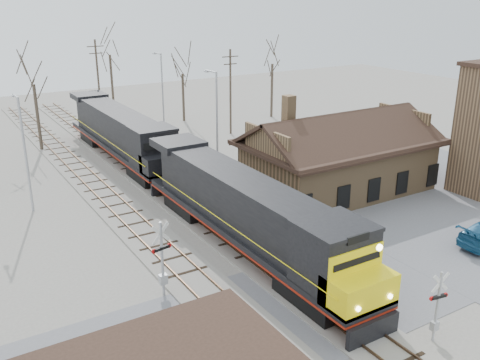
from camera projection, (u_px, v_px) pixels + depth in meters
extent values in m
plane|color=gray|center=(315.00, 300.00, 27.97)|extent=(140.00, 140.00, 0.00)
cube|color=#5D5D62|center=(315.00, 300.00, 27.97)|extent=(60.00, 9.00, 0.03)
cube|color=#5D5D62|center=(469.00, 207.00, 40.05)|extent=(22.00, 26.00, 0.03)
cube|color=gray|center=(188.00, 207.00, 40.01)|extent=(3.40, 90.00, 0.12)
cube|color=#473323|center=(179.00, 207.00, 39.62)|extent=(0.08, 90.00, 0.14)
cube|color=#473323|center=(196.00, 203.00, 40.32)|extent=(0.08, 90.00, 0.14)
cube|color=gray|center=(131.00, 219.00, 37.79)|extent=(3.40, 90.00, 0.12)
cube|color=#473323|center=(121.00, 220.00, 37.40)|extent=(0.08, 90.00, 0.14)
cube|color=#473323|center=(140.00, 216.00, 38.11)|extent=(0.08, 90.00, 0.14)
cube|color=olive|center=(338.00, 167.00, 42.86)|extent=(14.00, 8.00, 4.00)
cube|color=black|center=(340.00, 141.00, 42.16)|extent=(15.20, 9.20, 0.30)
cube|color=black|center=(361.00, 135.00, 39.98)|extent=(15.00, 4.71, 2.66)
cube|color=black|center=(322.00, 123.00, 43.68)|extent=(15.00, 4.71, 2.66)
cube|color=olive|center=(289.00, 110.00, 40.50)|extent=(0.80, 0.80, 2.20)
cube|color=black|center=(318.00, 292.00, 27.62)|extent=(2.74, 4.38, 1.09)
cube|color=black|center=(193.00, 204.00, 39.06)|extent=(2.74, 4.38, 1.09)
cube|color=black|center=(245.00, 228.00, 33.05)|extent=(3.28, 21.90, 0.38)
cube|color=maroon|center=(245.00, 231.00, 33.13)|extent=(3.30, 21.90, 0.13)
cube|color=black|center=(234.00, 195.00, 33.58)|extent=(2.85, 15.88, 3.07)
cube|color=black|center=(333.00, 255.00, 25.97)|extent=(3.28, 3.07, 3.07)
cube|color=yellow|center=(359.00, 289.00, 24.79)|extent=(3.28, 1.97, 1.53)
cube|color=black|center=(373.00, 331.00, 24.46)|extent=(3.07, 0.25, 1.09)
cylinder|color=#FFF2CC|center=(380.00, 248.00, 23.12)|extent=(0.31, 0.10, 0.31)
cube|color=black|center=(150.00, 173.00, 45.62)|extent=(2.74, 4.38, 1.09)
cube|color=black|center=(99.00, 137.00, 57.06)|extent=(2.74, 4.38, 1.09)
cube|color=black|center=(121.00, 144.00, 51.05)|extent=(3.28, 21.90, 0.38)
cube|color=maroon|center=(121.00, 147.00, 51.13)|extent=(3.30, 21.90, 0.13)
cube|color=black|center=(115.00, 124.00, 51.58)|extent=(2.85, 15.88, 3.07)
cube|color=black|center=(153.00, 147.00, 43.97)|extent=(3.28, 3.07, 3.07)
cube|color=black|center=(163.00, 164.00, 42.78)|extent=(3.28, 1.97, 1.53)
cube|color=black|center=(169.00, 187.00, 42.46)|extent=(3.07, 0.25, 1.09)
cylinder|color=#A5A8AD|center=(437.00, 307.00, 24.18)|extent=(0.13, 0.13, 3.59)
cube|color=silver|center=(441.00, 283.00, 23.76)|extent=(0.93, 0.18, 0.94)
cube|color=silver|center=(441.00, 283.00, 23.76)|extent=(0.93, 0.18, 0.94)
cube|color=black|center=(439.00, 297.00, 24.00)|extent=(0.82, 0.27, 0.13)
cylinder|color=#B20C0C|center=(432.00, 299.00, 23.85)|extent=(0.22, 0.11, 0.22)
cylinder|color=#B20C0C|center=(446.00, 295.00, 24.15)|extent=(0.22, 0.11, 0.22)
cube|color=#A5A8AD|center=(434.00, 326.00, 24.51)|extent=(0.36, 0.27, 0.45)
cylinder|color=#A5A8AD|center=(162.00, 259.00, 27.78)|extent=(0.15, 0.15, 4.25)
cube|color=silver|center=(161.00, 233.00, 27.29)|extent=(1.10, 0.27, 1.11)
cube|color=silver|center=(161.00, 233.00, 27.29)|extent=(1.10, 0.27, 1.11)
cube|color=black|center=(162.00, 248.00, 27.57)|extent=(0.97, 0.34, 0.16)
cylinder|color=#B20C0C|center=(169.00, 246.00, 27.88)|extent=(0.27, 0.13, 0.25)
cylinder|color=#B20C0C|center=(154.00, 251.00, 27.26)|extent=(0.27, 0.13, 0.25)
cube|color=#A5A8AD|center=(163.00, 279.00, 28.17)|extent=(0.42, 0.32, 0.53)
cylinder|color=#A5A8AD|center=(26.00, 156.00, 37.98)|extent=(0.18, 0.18, 8.46)
cylinder|color=#A5A8AD|center=(15.00, 96.00, 37.32)|extent=(0.12, 1.80, 0.12)
cube|color=#A5A8AD|center=(13.00, 96.00, 38.00)|extent=(0.25, 0.50, 0.12)
cylinder|color=#A5A8AD|center=(217.00, 127.00, 44.58)|extent=(0.18, 0.18, 9.18)
cylinder|color=#A5A8AD|center=(211.00, 71.00, 43.80)|extent=(0.12, 1.80, 0.12)
cube|color=#A5A8AD|center=(206.00, 71.00, 44.48)|extent=(0.25, 0.50, 0.12)
cylinder|color=#A5A8AD|center=(163.00, 96.00, 57.62)|extent=(0.18, 0.18, 9.15)
cylinder|color=#A5A8AD|center=(157.00, 53.00, 56.85)|extent=(0.12, 1.80, 0.12)
cube|color=#A5A8AD|center=(155.00, 54.00, 57.53)|extent=(0.25, 0.50, 0.12)
cylinder|color=#382D23|center=(98.00, 82.00, 64.03)|extent=(0.24, 0.24, 9.99)
cube|color=#382D23|center=(95.00, 46.00, 62.63)|extent=(2.00, 0.10, 0.10)
cube|color=#382D23|center=(96.00, 53.00, 62.90)|extent=(1.60, 0.10, 0.10)
cylinder|color=#382D23|center=(230.00, 92.00, 59.23)|extent=(0.24, 0.24, 9.40)
cube|color=#382D23|center=(230.00, 57.00, 57.93)|extent=(2.00, 0.10, 0.10)
cube|color=#382D23|center=(230.00, 64.00, 58.20)|extent=(1.60, 0.10, 0.10)
cylinder|color=#382D23|center=(38.00, 118.00, 53.24)|extent=(0.32, 0.32, 6.71)
cylinder|color=#382D23|center=(112.00, 86.00, 68.47)|extent=(0.32, 0.32, 7.75)
cylinder|color=#382D23|center=(183.00, 98.00, 65.76)|extent=(0.32, 0.32, 5.82)
cylinder|color=#382D23|center=(272.00, 91.00, 67.81)|extent=(0.32, 0.32, 6.73)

